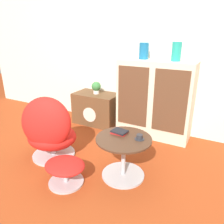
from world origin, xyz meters
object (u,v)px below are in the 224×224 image
object	(u,v)px
egg_chair	(49,131)
vase_leftmost	(144,51)
ottoman	(65,168)
coffee_table	(123,154)
sideboard	(155,99)
vase_inner_left	(176,51)
tv_console	(97,108)
book_stack	(120,132)
teacup	(139,137)
potted_plant	(96,87)

from	to	relation	value
egg_chair	vase_leftmost	distance (m)	1.60
ottoman	coffee_table	bearing A→B (deg)	39.66
sideboard	ottoman	bearing A→B (deg)	-105.89
vase_inner_left	tv_console	bearing A→B (deg)	-179.05
sideboard	book_stack	size ratio (longest dim) A/B	6.41
vase_inner_left	teacup	world-z (taller)	vase_inner_left
coffee_table	book_stack	xyz separation A→B (m)	(-0.09, 0.08, 0.21)
egg_chair	teacup	bearing A→B (deg)	7.67
egg_chair	book_stack	bearing A→B (deg)	11.50
potted_plant	teacup	distance (m)	1.54
vase_leftmost	ottoman	bearing A→B (deg)	-98.54
sideboard	ottoman	xyz separation A→B (m)	(-0.42, -1.48, -0.37)
book_stack	tv_console	bearing A→B (deg)	132.27
egg_chair	tv_console	bearing A→B (deg)	94.18
vase_inner_left	potted_plant	world-z (taller)	vase_inner_left
egg_chair	vase_leftmost	world-z (taller)	vase_leftmost
vase_leftmost	book_stack	size ratio (longest dim) A/B	1.28
sideboard	ottoman	size ratio (longest dim) A/B	2.61
sideboard	book_stack	bearing A→B (deg)	-92.67
vase_leftmost	sideboard	bearing A→B (deg)	-1.12
coffee_table	vase_leftmost	distance (m)	1.46
egg_chair	vase_inner_left	bearing A→B (deg)	47.08
coffee_table	potted_plant	bearing A→B (deg)	132.61
ottoman	book_stack	world-z (taller)	book_stack
vase_inner_left	potted_plant	bearing A→B (deg)	-179.08
vase_leftmost	book_stack	distance (m)	1.27
sideboard	ottoman	distance (m)	1.58
vase_inner_left	ottoman	bearing A→B (deg)	-113.85
sideboard	ottoman	world-z (taller)	sideboard
vase_leftmost	teacup	xyz separation A→B (m)	(0.38, -1.05, -0.73)
egg_chair	ottoman	xyz separation A→B (m)	(0.45, -0.29, -0.19)
tv_console	egg_chair	size ratio (longest dim) A/B	0.89
sideboard	coffee_table	world-z (taller)	sideboard
sideboard	teacup	distance (m)	1.06
tv_console	potted_plant	world-z (taller)	potted_plant
egg_chair	book_stack	size ratio (longest dim) A/B	4.70
ottoman	egg_chair	bearing A→B (deg)	147.55
sideboard	vase_leftmost	distance (m)	0.68
egg_chair	potted_plant	distance (m)	1.20
teacup	vase_inner_left	bearing A→B (deg)	87.30
tv_console	book_stack	distance (m)	1.37
vase_leftmost	teacup	bearing A→B (deg)	-69.96
egg_chair	coffee_table	xyz separation A→B (m)	(0.91, 0.09, -0.10)
ottoman	potted_plant	distance (m)	1.62
sideboard	book_stack	world-z (taller)	sideboard
sideboard	egg_chair	size ratio (longest dim) A/B	1.36
sideboard	vase_inner_left	bearing A→B (deg)	0.95
egg_chair	teacup	size ratio (longest dim) A/B	8.04
ottoman	teacup	bearing A→B (deg)	35.49
ottoman	teacup	size ratio (longest dim) A/B	4.20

